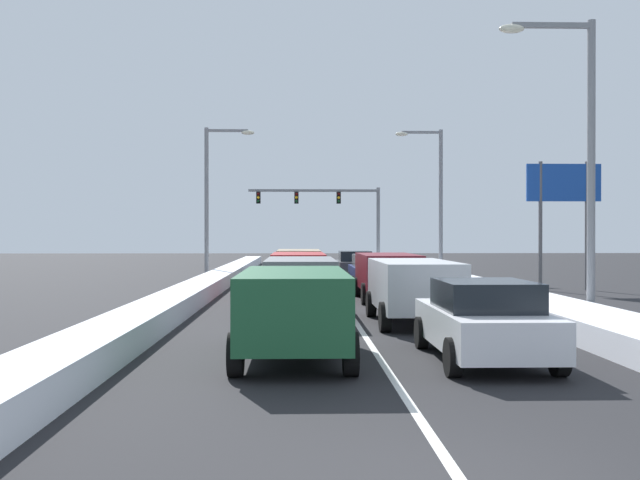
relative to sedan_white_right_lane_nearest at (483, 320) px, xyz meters
name	(u,v)px	position (x,y,z in m)	size (l,w,h in m)	color
ground_plane	(339,297)	(-1.90, 14.18, -0.76)	(136.61, 136.61, 0.00)	black
lane_stripe_between_right_lane_and_center_lane	(333,287)	(-1.90, 19.43, -0.76)	(0.14, 57.80, 0.01)	silver
snow_bank_right_shoulder	(450,281)	(3.40, 19.43, -0.49)	(2.02, 57.80, 0.56)	white
snow_bank_left_shoulder	(215,281)	(-7.20, 19.43, -0.47)	(1.28, 57.80, 0.59)	white
sedan_white_right_lane_nearest	(483,320)	(0.00, 0.00, 0.00)	(2.00, 4.50, 1.51)	silver
suv_silver_right_lane_second	(413,285)	(-0.39, 5.86, 0.25)	(2.16, 4.90, 1.67)	#B7BABF
suv_maroon_right_lane_third	(387,272)	(-0.23, 12.88, 0.25)	(2.16, 4.90, 1.67)	maroon
sedan_navy_right_lane_fourth	(372,271)	(-0.20, 18.71, 0.00)	(2.00, 4.50, 1.51)	navy
sedan_charcoal_right_lane_fifth	(355,265)	(-0.44, 25.56, 0.00)	(2.00, 4.50, 1.51)	#38383D
suv_green_center_lane_nearest	(294,306)	(-3.53, 0.31, 0.25)	(2.16, 4.90, 1.67)	#1E5633
suv_gray_center_lane_second	(300,281)	(-3.39, 7.69, 0.25)	(2.16, 4.90, 1.67)	slate
suv_red_center_lane_third	(298,271)	(-3.44, 14.14, 0.25)	(2.16, 4.90, 1.67)	maroon
suv_tan_center_lane_fourth	(299,264)	(-3.43, 20.47, 0.25)	(2.16, 4.90, 1.67)	#937F60
sedan_black_center_lane_fifth	(293,264)	(-3.73, 26.39, 0.00)	(2.00, 4.50, 1.51)	black
traffic_light_gantry	(332,206)	(-0.72, 45.69, 3.96)	(10.60, 0.47, 6.20)	slate
street_lamp_right_near	(578,141)	(4.20, 6.30, 4.15)	(2.66, 0.36, 8.22)	gray
street_lamp_right_mid	(434,189)	(4.15, 27.31, 4.16)	(2.66, 0.36, 8.24)	gray
street_lamp_left_mid	(213,189)	(-7.96, 25.70, 4.07)	(2.66, 0.36, 8.06)	gray
roadside_sign_right	(564,196)	(7.89, 17.54, 3.25)	(3.20, 0.16, 5.50)	#59595B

